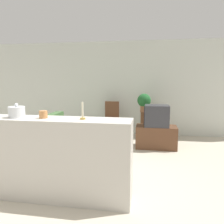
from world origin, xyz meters
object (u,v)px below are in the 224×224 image
object	(u,v)px
wooden_chair	(111,118)
couch	(60,140)
television	(156,116)
potted_plant	(144,101)
decorative_bowl	(17,112)

from	to	relation	value
wooden_chair	couch	bearing A→B (deg)	-123.40
television	wooden_chair	size ratio (longest dim) A/B	0.57
potted_plant	decorative_bowl	size ratio (longest dim) A/B	2.31
television	decorative_bowl	size ratio (longest dim) A/B	2.65
television	decorative_bowl	world-z (taller)	decorative_bowl
couch	decorative_bowl	distance (m)	2.04
television	wooden_chair	world-z (taller)	television
couch	wooden_chair	distance (m)	1.70
couch	potted_plant	bearing A→B (deg)	38.57
wooden_chair	decorative_bowl	bearing A→B (deg)	-103.05
wooden_chair	potted_plant	bearing A→B (deg)	2.90
wooden_chair	potted_plant	world-z (taller)	potted_plant
decorative_bowl	potted_plant	bearing A→B (deg)	63.41
potted_plant	television	bearing A→B (deg)	-68.86
decorative_bowl	couch	bearing A→B (deg)	95.50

